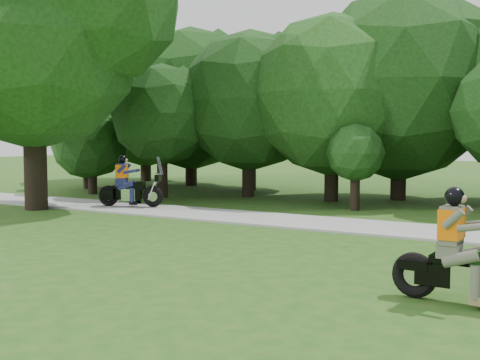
% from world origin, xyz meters
% --- Properties ---
extents(ground, '(100.00, 100.00, 0.00)m').
position_xyz_m(ground, '(0.00, 0.00, 0.00)').
color(ground, '#1E4E16').
rests_on(ground, ground).
extents(walkway, '(60.00, 2.20, 0.06)m').
position_xyz_m(walkway, '(0.00, 8.00, 0.03)').
color(walkway, gray).
rests_on(walkway, ground).
extents(big_tree_west, '(8.64, 6.56, 9.96)m').
position_xyz_m(big_tree_west, '(-10.54, 6.85, 5.76)').
color(big_tree_west, black).
rests_on(big_tree_west, ground).
extents(chopper_motorcycle, '(2.19, 0.59, 1.56)m').
position_xyz_m(chopper_motorcycle, '(2.62, 2.26, 0.58)').
color(chopper_motorcycle, black).
rests_on(chopper_motorcycle, ground).
extents(touring_motorcycle, '(2.00, 1.15, 1.59)m').
position_xyz_m(touring_motorcycle, '(-8.32, 8.10, 0.64)').
color(touring_motorcycle, black).
rests_on(touring_motorcycle, walkway).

